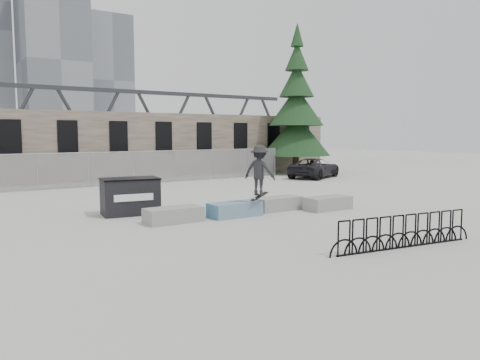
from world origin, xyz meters
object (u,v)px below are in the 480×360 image
object	(u,v)px
planter_offset	(328,203)
spruce_tree	(296,116)
dumpster	(130,196)
planter_center_left	(235,209)
bike_rack	(404,232)
planter_far_left	(173,214)
suv	(315,168)
planter_center_right	(278,203)
skateboarder	(260,171)

from	to	relation	value
planter_offset	spruce_tree	world-z (taller)	spruce_tree
planter_offset	dumpster	size ratio (longest dim) A/B	0.87
planter_center_left	planter_offset	distance (m)	4.10
planter_center_left	planter_offset	bearing A→B (deg)	-11.70
planter_offset	bike_rack	size ratio (longest dim) A/B	0.41
spruce_tree	planter_center_left	bearing A→B (deg)	-137.52
planter_offset	bike_rack	bearing A→B (deg)	-116.34
planter_offset	spruce_tree	size ratio (longest dim) A/B	0.17
planter_far_left	bike_rack	xyz separation A→B (m)	(3.59, -6.81, 0.15)
planter_offset	suv	xyz separation A→B (m)	(9.14, 10.52, 0.39)
dumpster	planter_center_right	bearing A→B (deg)	-15.65
skateboarder	planter_center_left	bearing A→B (deg)	28.58
planter_center_right	planter_offset	size ratio (longest dim) A/B	1.00
bike_rack	skateboarder	distance (m)	6.26
planter_far_left	planter_center_left	distance (m)	2.44
planter_far_left	dumpster	distance (m)	2.56
spruce_tree	bike_rack	bearing A→B (deg)	-123.89
dumpster	spruce_tree	distance (m)	20.89
bike_rack	skateboarder	xyz separation A→B (m)	(-0.38, 6.11, 1.28)
dumpster	suv	world-z (taller)	dumpster
planter_center_left	bike_rack	world-z (taller)	bike_rack
planter_far_left	planter_center_left	xyz separation A→B (m)	(2.43, -0.21, 0.00)
planter_center_right	skateboarder	xyz separation A→B (m)	(-1.46, -0.73, 1.43)
planter_far_left	skateboarder	world-z (taller)	skateboarder
spruce_tree	planter_offset	bearing A→B (deg)	-126.65
spruce_tree	skateboarder	xyz separation A→B (m)	(-13.74, -13.78, -2.75)
bike_rack	spruce_tree	size ratio (longest dim) A/B	0.43
planter_center_right	spruce_tree	size ratio (longest dim) A/B	0.17
planter_offset	suv	bearing A→B (deg)	49.03
dumpster	bike_rack	distance (m)	10.18
bike_rack	suv	size ratio (longest dim) A/B	1.00
planter_center_left	spruce_tree	world-z (taller)	spruce_tree
planter_offset	spruce_tree	bearing A→B (deg)	53.35
planter_center_left	planter_offset	xyz separation A→B (m)	(4.01, -0.83, 0.00)
planter_center_left	planter_far_left	bearing A→B (deg)	175.08
planter_far_left	planter_center_left	size ratio (longest dim) A/B	1.00
planter_center_left	spruce_tree	bearing A→B (deg)	42.48
planter_center_left	planter_center_right	world-z (taller)	same
spruce_tree	skateboarder	world-z (taller)	spruce_tree
dumpster	skateboarder	distance (m)	5.07
planter_offset	skateboarder	bearing A→B (deg)	174.03
planter_center_right	planter_offset	distance (m)	2.07
bike_rack	planter_offset	bearing A→B (deg)	63.66
planter_far_left	planter_center_right	distance (m)	4.68
dumpster	spruce_tree	bearing A→B (deg)	39.94
spruce_tree	skateboarder	size ratio (longest dim) A/B	5.61
suv	skateboarder	xyz separation A→B (m)	(-12.37, -10.19, 1.04)
planter_offset	spruce_tree	distance (m)	18.09
bike_rack	skateboarder	size ratio (longest dim) A/B	2.38
planter_center_left	dumpster	xyz separation A→B (m)	(-3.07, 2.65, 0.42)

